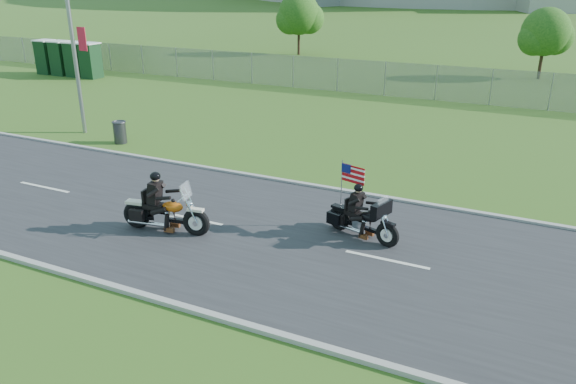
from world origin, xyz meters
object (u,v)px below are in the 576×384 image
at_px(porta_toilet_b, 75,60).
at_px(porta_toilet_c, 61,59).
at_px(motorcycle_lead, 164,213).
at_px(trash_can, 120,133).
at_px(streetlight, 72,3).
at_px(porta_toilet_a, 91,61).
at_px(porta_toilet_d, 46,58).
at_px(motorcycle_follow, 363,220).

bearing_deg(porta_toilet_b, porta_toilet_c, 180.00).
height_order(motorcycle_lead, trash_can, motorcycle_lead).
xyz_separation_m(streetlight, porta_toilet_a, (-10.02, 10.78, -4.49)).
bearing_deg(porta_toilet_b, streetlight, -43.35).
height_order(porta_toilet_d, motorcycle_follow, porta_toilet_d).
distance_m(streetlight, motorcycle_lead, 13.21).
xyz_separation_m(motorcycle_lead, trash_can, (-7.20, 6.40, -0.10)).
height_order(porta_toilet_c, trash_can, porta_toilet_c).
height_order(streetlight, porta_toilet_d, streetlight).
bearing_deg(motorcycle_lead, porta_toilet_a, 128.35).
relative_size(streetlight, motorcycle_follow, 4.41).
xyz_separation_m(streetlight, trash_can, (2.62, -0.83, -5.18)).
relative_size(streetlight, trash_can, 10.79).
relative_size(porta_toilet_a, porta_toilet_d, 1.00).
distance_m(streetlight, porta_toilet_b, 16.33).
relative_size(porta_toilet_d, trash_can, 2.48).
bearing_deg(porta_toilet_b, porta_toilet_d, 180.00).
relative_size(porta_toilet_c, trash_can, 2.48).
bearing_deg(porta_toilet_c, trash_can, -36.94).
distance_m(porta_toilet_d, trash_can, 20.47).
height_order(porta_toilet_c, motorcycle_follow, porta_toilet_c).
bearing_deg(motorcycle_lead, porta_toilet_d, 133.75).
bearing_deg(motorcycle_lead, trash_can, 128.95).
distance_m(porta_toilet_d, motorcycle_lead, 30.04).
height_order(porta_toilet_c, motorcycle_lead, porta_toilet_c).
bearing_deg(streetlight, porta_toilet_c, 139.94).
xyz_separation_m(porta_toilet_c, porta_toilet_d, (-1.40, 0.00, 0.00)).
xyz_separation_m(porta_toilet_c, trash_can, (15.44, -11.61, -0.69)).
distance_m(streetlight, motorcycle_follow, 16.66).
relative_size(porta_toilet_b, porta_toilet_c, 1.00).
relative_size(motorcycle_lead, motorcycle_follow, 1.17).
height_order(porta_toilet_a, motorcycle_follow, porta_toilet_a).
bearing_deg(porta_toilet_d, motorcycle_follow, -28.72).
distance_m(porta_toilet_a, motorcycle_lead, 26.80).
bearing_deg(porta_toilet_d, porta_toilet_b, 0.00).
height_order(porta_toilet_d, trash_can, porta_toilet_d).
height_order(streetlight, porta_toilet_c, streetlight).
bearing_deg(porta_toilet_d, streetlight, -37.17).
bearing_deg(motorcycle_follow, motorcycle_lead, -142.22).
bearing_deg(streetlight, motorcycle_lead, -36.35).
height_order(porta_toilet_a, porta_toilet_c, same).
xyz_separation_m(streetlight, motorcycle_lead, (9.82, -7.23, -5.07)).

